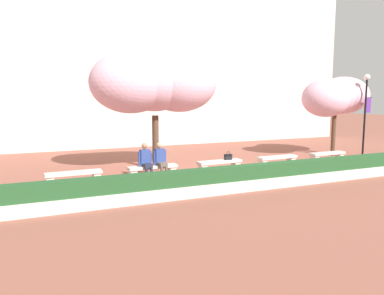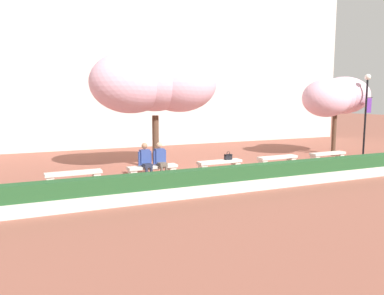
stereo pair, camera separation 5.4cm
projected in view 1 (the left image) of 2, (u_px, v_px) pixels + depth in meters
The scene contains 14 objects.
ground_plane at pixel (220, 172), 14.75m from camera, with size 100.00×100.00×0.00m, color #8E5142.
building_facade at pixel (141, 57), 23.65m from camera, with size 28.00×4.00×10.96m, color beige.
stone_bench_west_end at pixel (74, 176), 12.49m from camera, with size 1.85×0.48×0.45m.
stone_bench_near_west at pixel (153, 170), 13.60m from camera, with size 1.85×0.48×0.45m.
stone_bench_center at pixel (220, 164), 14.71m from camera, with size 1.85×0.48×0.45m.
stone_bench_near_east at pixel (277, 159), 15.82m from camera, with size 1.85×0.48×0.45m.
stone_bench_east_end at pixel (327, 155), 16.93m from camera, with size 1.85×0.48×0.45m.
person_seated_left at pixel (146, 160), 13.39m from camera, with size 0.51×0.70×1.29m.
person_seated_right at pixel (161, 159), 13.61m from camera, with size 0.51×0.70×1.29m.
handbag at pixel (228, 156), 14.86m from camera, with size 0.30×0.15×0.34m.
cherry_tree_main at pixel (155, 83), 14.72m from camera, with size 5.10×2.80×4.65m.
cherry_tree_secondary at pixel (336, 96), 18.59m from camera, with size 4.04×2.86×3.96m.
lamp_post_with_banner at pixel (365, 108), 17.79m from camera, with size 0.54×0.28×4.01m.
planter_hedge_foreground at pixel (263, 176), 12.01m from camera, with size 17.44×0.50×0.80m.
Camera 1 is at (-6.89, -12.80, 2.88)m, focal length 35.00 mm.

